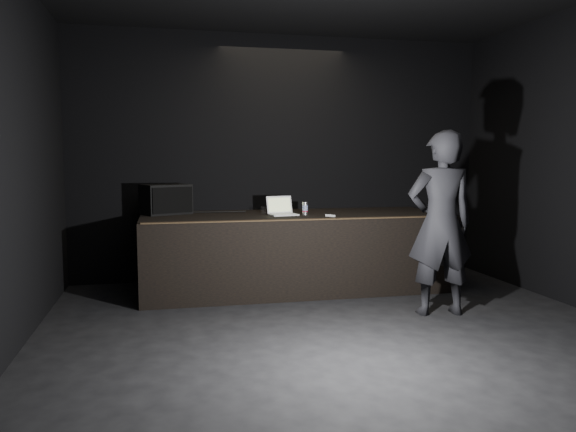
# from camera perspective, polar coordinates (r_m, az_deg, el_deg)

# --- Properties ---
(ground) EXTENTS (7.00, 7.00, 0.00)m
(ground) POSITION_cam_1_polar(r_m,az_deg,el_deg) (5.13, 7.71, -14.01)
(ground) COLOR black
(ground) RESTS_ON ground
(room_walls) EXTENTS (6.10, 7.10, 3.52)m
(room_walls) POSITION_cam_1_polar(r_m,az_deg,el_deg) (4.84, 8.05, 9.15)
(room_walls) COLOR black
(room_walls) RESTS_ON ground
(stage_riser) EXTENTS (4.00, 1.50, 1.00)m
(stage_riser) POSITION_cam_1_polar(r_m,az_deg,el_deg) (7.55, 0.61, -3.58)
(stage_riser) COLOR black
(stage_riser) RESTS_ON ground
(riser_lip) EXTENTS (3.92, 0.10, 0.01)m
(riser_lip) POSITION_cam_1_polar(r_m,az_deg,el_deg) (6.80, 1.97, -0.33)
(riser_lip) COLOR brown
(riser_lip) RESTS_ON stage_riser
(stage_monitor) EXTENTS (0.71, 0.63, 0.40)m
(stage_monitor) POSITION_cam_1_polar(r_m,az_deg,el_deg) (7.65, -12.29, 1.68)
(stage_monitor) COLOR black
(stage_monitor) RESTS_ON stage_riser
(cable) EXTENTS (0.90, 0.05, 0.02)m
(cable) POSITION_cam_1_polar(r_m,az_deg,el_deg) (7.76, -7.62, 0.41)
(cable) COLOR black
(cable) RESTS_ON stage_riser
(laptop) EXTENTS (0.40, 0.37, 0.24)m
(laptop) POSITION_cam_1_polar(r_m,az_deg,el_deg) (7.39, -0.65, 0.61)
(laptop) COLOR silver
(laptop) RESTS_ON stage_riser
(beer_can) EXTENTS (0.07, 0.07, 0.17)m
(beer_can) POSITION_cam_1_polar(r_m,az_deg,el_deg) (7.37, 1.75, 0.77)
(beer_can) COLOR silver
(beer_can) RESTS_ON stage_riser
(plastic_cup) EXTENTS (0.08, 0.08, 0.10)m
(plastic_cup) POSITION_cam_1_polar(r_m,az_deg,el_deg) (7.50, -2.44, 0.60)
(plastic_cup) COLOR white
(plastic_cup) RESTS_ON stage_riser
(wii_remote) EXTENTS (0.10, 0.14, 0.03)m
(wii_remote) POSITION_cam_1_polar(r_m,az_deg,el_deg) (7.18, 4.31, 0.04)
(wii_remote) COLOR white
(wii_remote) RESTS_ON stage_riser
(person) EXTENTS (0.79, 0.56, 2.05)m
(person) POSITION_cam_1_polar(r_m,az_deg,el_deg) (6.43, 15.21, -0.73)
(person) COLOR black
(person) RESTS_ON ground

